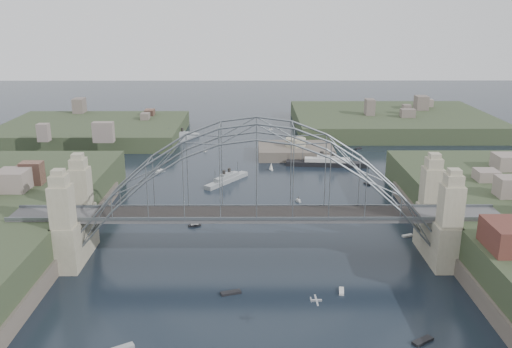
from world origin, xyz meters
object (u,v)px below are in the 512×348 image
at_px(naval_cruiser_near, 227,180).
at_px(ocean_liner, 327,163).
at_px(naval_cruiser_far, 180,138).
at_px(fort_island, 295,157).
at_px(bridge, 256,191).

relative_size(naval_cruiser_near, ocean_liner, 0.60).
height_order(naval_cruiser_far, ocean_liner, naval_cruiser_far).
relative_size(fort_island, naval_cruiser_far, 1.48).
bearing_deg(bridge, ocean_liner, 71.22).
bearing_deg(ocean_liner, fort_island, 126.01).
bearing_deg(fort_island, naval_cruiser_near, -126.46).
relative_size(bridge, ocean_liner, 3.65).
relative_size(fort_island, ocean_liner, 0.96).
height_order(bridge, fort_island, bridge).
relative_size(naval_cruiser_near, naval_cruiser_far, 0.93).
bearing_deg(fort_island, naval_cruiser_far, 152.02).
distance_m(fort_island, naval_cruiser_near, 32.46).
distance_m(naval_cruiser_near, ocean_liner, 31.19).
bearing_deg(bridge, fort_island, 80.27).
xyz_separation_m(bridge, naval_cruiser_near, (-7.28, 43.91, -11.60)).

